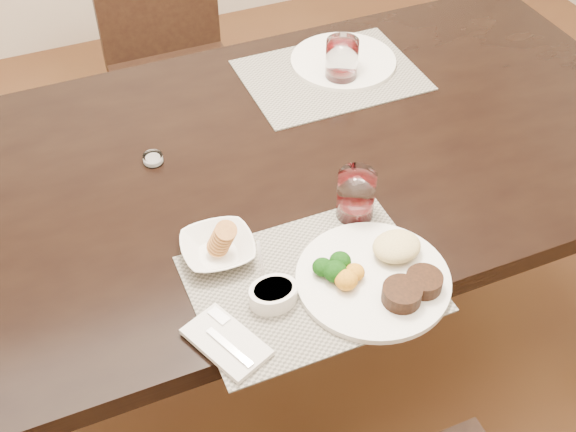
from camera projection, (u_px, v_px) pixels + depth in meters
name	position (u px, v px, depth m)	size (l,w,h in m)	color
ground_plane	(274.00, 345.00, 2.21)	(4.50, 4.50, 0.00)	#482717
dining_table	(271.00, 182.00, 1.75)	(2.00, 1.00, 0.75)	black
chair_far	(170.00, 52.00, 2.48)	(0.42, 0.42, 0.90)	black
placemat_near	(311.00, 283.00, 1.41)	(0.46, 0.34, 0.00)	gray
placemat_far	(331.00, 75.00, 1.93)	(0.46, 0.34, 0.00)	gray
dinner_plate	(381.00, 275.00, 1.40)	(0.30, 0.30, 0.05)	silver
napkin_fork	(226.00, 342.00, 1.30)	(0.14, 0.18, 0.02)	silver
steak_knife	(392.00, 303.00, 1.36)	(0.04, 0.22, 0.01)	silver
cracker_bowl	(218.00, 248.00, 1.45)	(0.16, 0.16, 0.07)	silver
sauce_ramekin	(273.00, 294.00, 1.36)	(0.09, 0.14, 0.08)	silver
wine_glass_near	(356.00, 197.00, 1.51)	(0.08, 0.08, 0.11)	silver
far_plate	(343.00, 61.00, 1.97)	(0.29, 0.29, 0.01)	silver
wine_glass_far	(342.00, 63.00, 1.88)	(0.08, 0.08, 0.12)	silver
salt_cellar	(153.00, 159.00, 1.67)	(0.05, 0.05, 0.02)	silver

